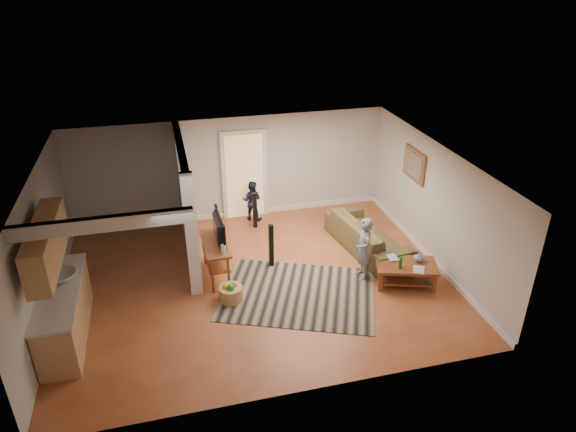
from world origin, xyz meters
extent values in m
plane|color=brown|center=(0.00, 0.00, 0.00)|extent=(7.50, 7.50, 0.00)
cube|color=beige|center=(0.00, 3.00, 1.25)|extent=(7.50, 0.04, 2.50)
cube|color=beige|center=(-3.75, 0.00, 1.25)|extent=(0.04, 6.00, 2.50)
cube|color=beige|center=(3.75, 0.00, 1.25)|extent=(0.04, 6.00, 2.50)
cube|color=white|center=(0.00, 0.00, 2.50)|extent=(7.50, 6.00, 0.04)
cube|color=beige|center=(-1.20, 1.45, 1.25)|extent=(0.15, 3.10, 2.50)
cube|color=white|center=(-1.20, -0.10, 1.25)|extent=(0.22, 0.10, 2.50)
cube|color=white|center=(0.00, 2.97, 0.06)|extent=(7.50, 0.04, 0.12)
cube|color=white|center=(3.72, 0.00, 0.06)|extent=(0.04, 6.00, 0.12)
cube|color=#D8B272|center=(0.30, 2.94, 1.05)|extent=(0.90, 0.06, 2.10)
cube|color=tan|center=(-3.43, -0.80, 0.45)|extent=(0.60, 2.20, 0.90)
cube|color=beige|center=(-3.43, -0.80, 0.92)|extent=(0.64, 2.24, 0.05)
cube|color=tan|center=(-3.45, -0.80, 1.80)|extent=(0.35, 2.00, 0.70)
imported|color=silver|center=(-3.43, -0.50, 0.94)|extent=(0.54, 0.54, 0.19)
cube|color=#301C15|center=(-1.11, 0.80, 1.85)|extent=(0.03, 0.40, 0.34)
cube|color=#301C15|center=(-1.11, 1.30, 1.85)|extent=(0.03, 0.40, 0.34)
cube|color=#301C15|center=(-1.11, 1.80, 1.85)|extent=(0.03, 0.40, 0.34)
cube|color=#935A30|center=(3.71, 1.00, 1.75)|extent=(0.04, 0.90, 0.68)
cube|color=black|center=(0.68, -0.61, 0.01)|extent=(3.47, 3.05, 0.01)
imported|color=#4C4226|center=(2.60, 0.66, 0.00)|extent=(1.29, 2.47, 0.69)
cube|color=maroon|center=(2.80, -0.80, 0.43)|extent=(1.32, 1.00, 0.06)
cube|color=silver|center=(2.80, -0.80, 0.43)|extent=(0.82, 0.61, 0.02)
cube|color=maroon|center=(2.80, -0.80, 0.15)|extent=(1.20, 0.88, 0.03)
cube|color=maroon|center=(2.23, -0.90, 0.21)|extent=(0.09, 0.09, 0.43)
cube|color=maroon|center=(3.21, -1.21, 0.21)|extent=(0.09, 0.09, 0.43)
cube|color=maroon|center=(2.39, -0.38, 0.21)|extent=(0.09, 0.09, 0.43)
cube|color=maroon|center=(3.37, -0.69, 0.21)|extent=(0.09, 0.09, 0.43)
imported|color=#2A369B|center=(3.07, -0.76, 0.46)|extent=(0.25, 0.25, 0.20)
cylinder|color=#16611A|center=(2.62, -0.89, 0.57)|extent=(0.06, 0.06, 0.23)
imported|color=#998C4C|center=(2.53, -0.52, 0.46)|extent=(0.21, 0.27, 0.02)
imported|color=#66594C|center=(2.83, -1.01, 0.46)|extent=(0.32, 0.35, 0.02)
cube|color=maroon|center=(-0.75, 0.40, 0.76)|extent=(0.51, 1.26, 0.05)
cube|color=maroon|center=(-0.75, 0.40, 0.42)|extent=(0.45, 1.16, 0.03)
cylinder|color=maroon|center=(-0.89, -0.15, 0.39)|extent=(0.05, 0.05, 0.77)
cylinder|color=maroon|center=(-0.92, 0.94, 0.39)|extent=(0.05, 0.05, 0.77)
cylinder|color=maroon|center=(-0.58, -0.14, 0.39)|extent=(0.05, 0.05, 0.77)
cylinder|color=maroon|center=(-0.61, 0.95, 0.39)|extent=(0.05, 0.05, 0.77)
imported|color=black|center=(-0.73, 0.40, 0.79)|extent=(0.16, 1.01, 0.58)
cylinder|color=white|center=(-0.63, -0.06, 0.88)|extent=(0.10, 0.10, 0.19)
cube|color=black|center=(0.40, 0.51, 0.48)|extent=(0.10, 0.10, 0.95)
cube|color=black|center=(0.40, 2.27, 0.44)|extent=(0.09, 0.09, 0.89)
cylinder|color=olive|center=(-0.60, -0.49, 0.15)|extent=(0.45, 0.45, 0.29)
sphere|color=red|center=(-0.54, -0.45, 0.29)|extent=(0.14, 0.14, 0.14)
sphere|color=yellow|center=(-0.67, -0.47, 0.31)|extent=(0.14, 0.14, 0.14)
sphere|color=#258C23|center=(-0.60, -0.55, 0.33)|extent=(0.14, 0.14, 0.14)
imported|color=gray|center=(2.08, -0.35, 0.00)|extent=(0.33, 0.49, 1.30)
imported|color=#1B2339|center=(0.42, 2.70, 0.00)|extent=(0.60, 0.55, 1.00)
camera|label=1|loc=(-1.52, -8.39, 5.80)|focal=32.00mm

